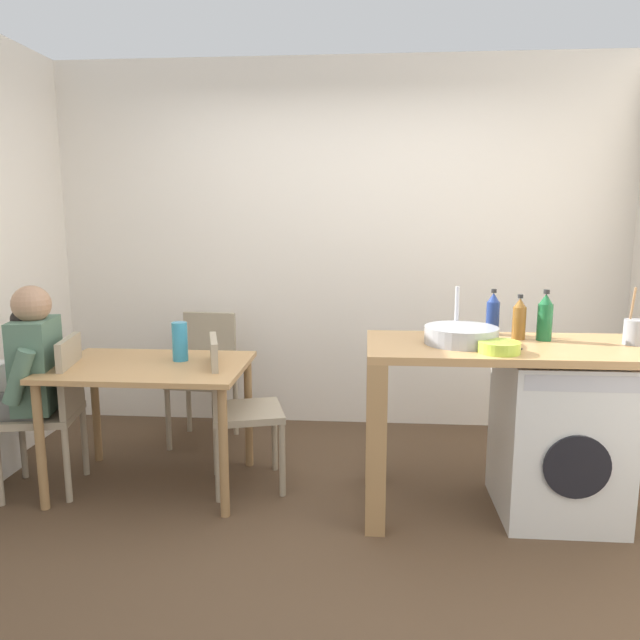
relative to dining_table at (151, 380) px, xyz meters
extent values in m
plane|color=#4C3826|center=(1.03, -0.50, -0.64)|extent=(5.46, 5.46, 0.00)
cube|color=silver|center=(1.03, 1.25, 0.71)|extent=(4.60, 0.10, 2.70)
cube|color=tan|center=(0.00, 0.00, 0.08)|extent=(1.10, 0.76, 0.03)
cylinder|color=#977045|center=(-0.50, -0.33, -0.29)|extent=(0.05, 0.05, 0.71)
cylinder|color=#977045|center=(0.50, -0.33, -0.29)|extent=(0.05, 0.05, 0.71)
cylinder|color=#977045|center=(-0.50, 0.33, -0.29)|extent=(0.05, 0.05, 0.71)
cylinder|color=#977045|center=(0.50, 0.33, -0.29)|extent=(0.05, 0.05, 0.71)
cube|color=gray|center=(-0.62, -0.10, -0.19)|extent=(0.47, 0.47, 0.04)
cube|color=gray|center=(-0.44, -0.06, 0.03)|extent=(0.11, 0.38, 0.45)
cylinder|color=gray|center=(-0.83, 0.04, -0.42)|extent=(0.04, 0.04, 0.45)
cylinder|color=gray|center=(-0.41, -0.24, -0.42)|extent=(0.04, 0.04, 0.45)
cylinder|color=gray|center=(-0.48, 0.11, -0.42)|extent=(0.04, 0.04, 0.45)
cube|color=gray|center=(0.55, 0.05, -0.19)|extent=(0.49, 0.49, 0.04)
cube|color=gray|center=(0.38, 0.00, 0.03)|extent=(0.14, 0.38, 0.45)
cylinder|color=gray|center=(0.67, 0.27, -0.42)|extent=(0.04, 0.04, 0.45)
cylinder|color=gray|center=(0.77, -0.07, -0.42)|extent=(0.04, 0.04, 0.45)
cylinder|color=gray|center=(0.33, 0.17, -0.42)|extent=(0.04, 0.04, 0.45)
cylinder|color=gray|center=(0.43, -0.17, -0.42)|extent=(0.04, 0.04, 0.45)
cube|color=gray|center=(0.10, 0.70, -0.19)|extent=(0.44, 0.44, 0.04)
cube|color=gray|center=(0.12, 0.88, 0.03)|extent=(0.38, 0.07, 0.45)
cylinder|color=gray|center=(0.26, 0.50, -0.42)|extent=(0.04, 0.04, 0.45)
cylinder|color=gray|center=(-0.10, 0.54, -0.42)|extent=(0.04, 0.04, 0.45)
cylinder|color=gray|center=(0.30, 0.86, -0.42)|extent=(0.04, 0.04, 0.45)
cylinder|color=gray|center=(-0.06, 0.90, -0.42)|extent=(0.04, 0.04, 0.45)
cylinder|color=#595651|center=(-0.78, -0.22, -0.14)|extent=(0.42, 0.22, 0.14)
cylinder|color=#595651|center=(-0.81, -0.05, -0.14)|extent=(0.42, 0.22, 0.14)
cube|color=#4C6B56|center=(-0.62, -0.10, 0.11)|extent=(0.26, 0.37, 0.52)
cylinder|color=#4C6B56|center=(-0.60, -0.31, 0.09)|extent=(0.20, 0.12, 0.31)
cylinder|color=#4C6B56|center=(-0.68, 0.10, 0.09)|extent=(0.20, 0.12, 0.31)
sphere|color=#A57A5B|center=(-0.62, -0.10, 0.45)|extent=(0.21, 0.21, 0.21)
sphere|color=black|center=(-0.68, -0.11, 0.37)|extent=(0.12, 0.12, 0.12)
cube|color=tan|center=(1.99, -0.14, 0.26)|extent=(1.50, 0.68, 0.04)
cube|color=#A07749|center=(1.29, -0.43, -0.20)|extent=(0.10, 0.10, 0.88)
cube|color=#A07749|center=(1.29, 0.15, -0.20)|extent=(0.10, 0.10, 0.88)
cube|color=silver|center=(2.26, -0.14, -0.21)|extent=(0.60, 0.60, 0.86)
cylinder|color=black|center=(2.26, -0.45, -0.26)|extent=(0.32, 0.02, 0.32)
cube|color=#B2B2B7|center=(2.26, -0.44, 0.16)|extent=(0.54, 0.01, 0.08)
cylinder|color=#9EA0A5|center=(1.73, -0.14, 0.32)|extent=(0.38, 0.38, 0.09)
cylinder|color=#B2B2B7|center=(1.73, 0.04, 0.42)|extent=(0.02, 0.02, 0.28)
cylinder|color=navy|center=(1.94, 0.13, 0.37)|extent=(0.07, 0.07, 0.18)
cone|color=navy|center=(1.94, 0.13, 0.49)|extent=(0.07, 0.07, 0.05)
cylinder|color=#262626|center=(1.94, 0.13, 0.52)|extent=(0.03, 0.03, 0.02)
cylinder|color=brown|center=(2.06, 0.00, 0.36)|extent=(0.07, 0.07, 0.18)
cone|color=brown|center=(2.06, 0.00, 0.48)|extent=(0.06, 0.06, 0.05)
cylinder|color=#262626|center=(2.06, 0.00, 0.51)|extent=(0.03, 0.03, 0.02)
cylinder|color=#19592D|center=(2.19, -0.02, 0.38)|extent=(0.08, 0.08, 0.20)
cone|color=#19592D|center=(2.19, -0.02, 0.50)|extent=(0.07, 0.07, 0.05)
cylinder|color=#262626|center=(2.19, -0.02, 0.54)|extent=(0.03, 0.03, 0.02)
cylinder|color=#A8C63D|center=(1.88, -0.34, 0.30)|extent=(0.20, 0.20, 0.06)
cylinder|color=olive|center=(1.88, -0.34, 0.32)|extent=(0.16, 0.16, 0.03)
cylinder|color=gray|center=(2.62, -0.09, 0.34)|extent=(0.11, 0.11, 0.13)
cylinder|color=#99724C|center=(2.61, -0.08, 0.49)|extent=(0.01, 0.04, 0.18)
cylinder|color=teal|center=(0.15, 0.10, 0.21)|extent=(0.09, 0.09, 0.23)
cube|color=#B2B2B7|center=(1.94, -0.24, 0.28)|extent=(0.15, 0.06, 0.01)
cube|color=#262628|center=(1.94, -0.24, 0.28)|extent=(0.15, 0.06, 0.01)
camera|label=1|loc=(1.23, -3.22, 0.93)|focal=33.31mm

